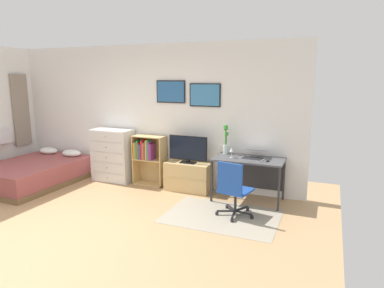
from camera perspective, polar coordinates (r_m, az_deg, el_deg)
ground_plane at (r=5.21m, az=-20.70°, el=-13.07°), size 7.20×7.20×0.00m
wall_back_with_posters at (r=6.76m, az=-7.27°, el=4.93°), size 6.12×0.09×2.70m
area_rug at (r=5.28m, az=5.05°, el=-11.96°), size 1.70×1.20×0.01m
bed at (r=7.43m, az=-25.10°, el=-4.37°), size 1.48×2.00×0.57m
dresser at (r=7.04m, az=-13.15°, el=-1.86°), size 0.82×0.46×1.06m
bookshelf at (r=6.68m, az=-7.51°, el=-1.94°), size 0.62×0.30×0.97m
tv_stand at (r=6.33m, az=-0.60°, el=-5.49°), size 0.85×0.41×0.53m
television at (r=6.18m, az=-0.69°, el=-0.96°), size 0.74×0.16×0.50m
desk at (r=5.86m, az=9.66°, el=-3.50°), size 1.17×0.63×0.74m
office_chair at (r=5.12m, az=6.91°, el=-7.34°), size 0.58×0.57×0.86m
laptop at (r=5.79m, az=10.36°, el=-1.72°), size 0.42×0.44×0.16m
computer_mouse at (r=5.62m, az=12.60°, el=-2.70°), size 0.06×0.10×0.03m
bamboo_vase at (r=6.00m, az=5.71°, el=0.83°), size 0.09×0.10×0.52m
wine_glass at (r=5.74m, az=6.68°, el=-1.00°), size 0.07×0.07×0.18m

